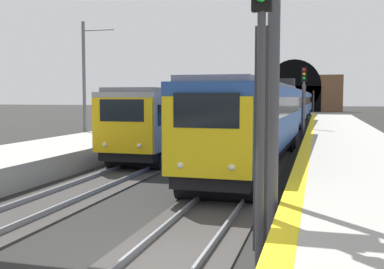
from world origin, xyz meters
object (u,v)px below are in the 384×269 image
at_px(train_main_approaching, 291,106).
at_px(train_adjacent_platform, 237,108).
at_px(catenary_mast_near, 85,82).
at_px(railway_signal_far, 313,99).
at_px(railway_signal_near, 261,83).
at_px(overhead_signal_gantry, 91,9).
at_px(railway_signal_mid, 304,97).

distance_m(train_main_approaching, train_adjacent_platform, 6.62).
bearing_deg(train_main_approaching, catenary_mast_near, -27.87).
distance_m(train_main_approaching, railway_signal_far, 50.63).
bearing_deg(catenary_mast_near, railway_signal_far, -11.04).
relative_size(railway_signal_near, overhead_signal_gantry, 0.66).
bearing_deg(catenary_mast_near, railway_signal_mid, -65.27).
bearing_deg(railway_signal_far, overhead_signal_gantry, -2.72).
distance_m(railway_signal_mid, catenary_mast_near, 15.63).
relative_size(train_adjacent_platform, railway_signal_near, 9.48).
bearing_deg(railway_signal_far, train_main_approaching, -2.03).
xyz_separation_m(railway_signal_mid, overhead_signal_gantry, (-24.70, 4.32, 2.15)).
xyz_separation_m(train_main_approaching, railway_signal_mid, (-15.51, -1.80, 1.01)).
bearing_deg(overhead_signal_gantry, catenary_mast_near, 28.47).
height_order(train_adjacent_platform, railway_signal_near, railway_signal_near).
relative_size(train_main_approaching, railway_signal_mid, 13.83).
relative_size(railway_signal_far, overhead_signal_gantry, 0.50).
bearing_deg(catenary_mast_near, train_adjacent_platform, -22.43).
relative_size(railway_signal_near, railway_signal_far, 1.30).
distance_m(railway_signal_near, overhead_signal_gantry, 4.95).
bearing_deg(train_adjacent_platform, catenary_mast_near, -21.77).
xyz_separation_m(railway_signal_mid, railway_signal_far, (66.10, 0.00, -0.57)).
xyz_separation_m(train_main_approaching, railway_signal_far, (50.59, -1.80, 0.44)).
height_order(train_adjacent_platform, railway_signal_far, train_adjacent_platform).
relative_size(train_adjacent_platform, railway_signal_mid, 10.36).
bearing_deg(overhead_signal_gantry, train_main_approaching, -3.59).
bearing_deg(train_main_approaching, train_adjacent_platform, -48.25).
xyz_separation_m(railway_signal_near, catenary_mast_near, (19.72, 14.17, 0.70)).
height_order(train_main_approaching, railway_signal_far, train_main_approaching).
xyz_separation_m(railway_signal_mid, catenary_mast_near, (-6.53, 14.17, 0.98)).
relative_size(railway_signal_near, railway_signal_mid, 1.09).
height_order(railway_signal_near, catenary_mast_near, catenary_mast_near).
bearing_deg(overhead_signal_gantry, train_adjacent_platform, 4.02).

